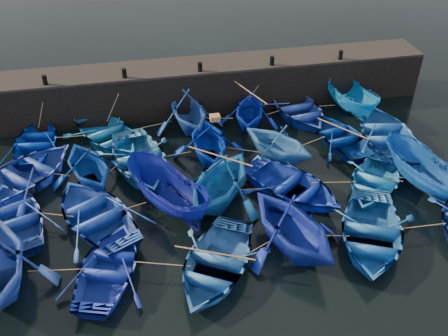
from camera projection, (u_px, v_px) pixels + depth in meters
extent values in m
plane|color=black|center=(239.00, 226.00, 20.68)|extent=(120.00, 120.00, 0.00)
cube|color=black|center=(198.00, 87.00, 28.31)|extent=(26.00, 2.50, 2.50)
cube|color=black|center=(197.00, 65.00, 27.54)|extent=(26.00, 2.50, 0.12)
cylinder|color=black|center=(45.00, 80.00, 25.34)|extent=(0.24, 0.24, 0.50)
cylinder|color=black|center=(124.00, 73.00, 25.99)|extent=(0.24, 0.24, 0.50)
cylinder|color=black|center=(200.00, 67.00, 26.64)|extent=(0.24, 0.24, 0.50)
cylinder|color=black|center=(272.00, 61.00, 27.30)|extent=(0.24, 0.24, 0.50)
cylinder|color=black|center=(341.00, 55.00, 27.95)|extent=(0.24, 0.24, 0.50)
imported|color=#002590|center=(37.00, 141.00, 25.13)|extent=(3.57, 4.69, 0.91)
imported|color=blue|center=(107.00, 134.00, 25.57)|extent=(5.54, 6.12, 1.04)
imported|color=#1D499D|center=(188.00, 110.00, 26.36)|extent=(4.19, 4.70, 2.24)
imported|color=#031CA1|center=(250.00, 109.00, 26.69)|extent=(4.26, 4.59, 1.99)
imported|color=#1F3B9A|center=(298.00, 109.00, 27.74)|extent=(4.22, 5.42, 1.03)
imported|color=blue|center=(351.00, 98.00, 27.95)|extent=(2.35, 4.83, 1.79)
imported|color=#223E9E|center=(24.00, 175.00, 22.63)|extent=(6.61, 6.62, 1.13)
imported|color=navy|center=(88.00, 165.00, 22.43)|extent=(4.61, 4.93, 2.10)
imported|color=#2B6FB5|center=(139.00, 160.00, 23.61)|extent=(4.67, 5.89, 1.10)
imported|color=#001F93|center=(209.00, 140.00, 24.01)|extent=(3.68, 4.24, 2.18)
imported|color=blue|center=(278.00, 142.00, 24.02)|extent=(5.04, 5.15, 2.06)
imported|color=navy|center=(341.00, 136.00, 25.50)|extent=(3.69, 4.73, 0.90)
imported|color=#1D55A4|center=(387.00, 134.00, 25.42)|extent=(4.89, 6.18, 1.16)
imported|color=navy|center=(14.00, 217.00, 20.41)|extent=(4.67, 5.51, 0.97)
imported|color=#1A3FA2|center=(96.00, 214.00, 20.47)|extent=(5.67, 6.30, 1.07)
imported|color=navy|center=(167.00, 193.00, 20.96)|extent=(4.11, 5.10, 1.88)
imported|color=#1159A4|center=(220.00, 180.00, 21.21)|extent=(5.98, 6.09, 2.43)
imported|color=#0E289F|center=(292.00, 186.00, 22.04)|extent=(5.71, 6.01, 1.01)
imported|color=blue|center=(374.00, 181.00, 22.41)|extent=(5.26, 5.44, 0.92)
imported|color=#0D4795|center=(423.00, 173.00, 22.17)|extent=(3.04, 5.01, 1.82)
imported|color=#1931A6|center=(109.00, 267.00, 18.19)|extent=(4.35, 5.15, 0.91)
imported|color=#215794|center=(215.00, 263.00, 18.27)|extent=(5.49, 5.98, 1.01)
imported|color=navy|center=(293.00, 225.00, 18.88)|extent=(5.39, 5.77, 2.46)
imported|color=#1858AC|center=(371.00, 233.00, 19.54)|extent=(5.53, 6.26, 1.08)
cube|color=#976C42|center=(215.00, 118.00, 23.35)|extent=(0.46, 0.41, 0.26)
cylinder|color=tan|center=(72.00, 136.00, 25.31)|extent=(1.71, 0.15, 0.04)
cylinder|color=tan|center=(149.00, 126.00, 26.12)|extent=(2.49, 0.58, 0.04)
cylinder|color=tan|center=(219.00, 118.00, 26.82)|extent=(1.49, 0.38, 0.04)
cylinder|color=tan|center=(274.00, 112.00, 27.34)|extent=(1.09, 0.41, 0.04)
cylinder|color=tan|center=(324.00, 106.00, 27.93)|extent=(1.26, 0.12, 0.04)
cylinder|color=tan|center=(57.00, 174.00, 22.68)|extent=(1.14, 0.53, 0.04)
cylinder|color=tan|center=(115.00, 167.00, 23.17)|extent=(0.50, 0.66, 0.04)
cylinder|color=tan|center=(175.00, 155.00, 23.96)|extent=(1.62, 0.23, 0.04)
cylinder|color=tan|center=(243.00, 150.00, 24.31)|extent=(1.48, 0.74, 0.04)
cylinder|color=tan|center=(310.00, 142.00, 24.87)|extent=(1.81, 0.74, 0.04)
cylinder|color=tan|center=(364.00, 135.00, 25.44)|extent=(0.50, 0.50, 0.04)
cylinder|color=tan|center=(55.00, 214.00, 20.42)|extent=(1.50, 0.60, 0.04)
cylinder|color=tan|center=(132.00, 207.00, 20.83)|extent=(1.18, 0.34, 0.04)
cylinder|color=tan|center=(194.00, 196.00, 21.40)|extent=(0.49, 0.08, 0.04)
cylinder|color=tan|center=(256.00, 189.00, 21.81)|extent=(1.44, 0.18, 0.04)
cylinder|color=tan|center=(334.00, 182.00, 22.19)|extent=(1.95, 0.37, 0.04)
cylinder|color=tan|center=(398.00, 179.00, 22.37)|extent=(0.31, 0.43, 0.04)
cylinder|color=tan|center=(56.00, 270.00, 17.95)|extent=(1.97, 0.34, 0.04)
cylinder|color=tan|center=(162.00, 264.00, 18.19)|extent=(2.02, 0.67, 0.04)
cylinder|color=tan|center=(254.00, 250.00, 18.76)|extent=(1.35, 0.68, 0.04)
cylinder|color=tan|center=(331.00, 236.00, 19.40)|extent=(1.37, 0.36, 0.04)
cylinder|color=tan|center=(419.00, 226.00, 19.83)|extent=(2.29, 0.13, 0.04)
cylinder|color=tan|center=(42.00, 107.00, 25.71)|extent=(0.77, 0.64, 2.08)
cylinder|color=tan|center=(116.00, 100.00, 26.28)|extent=(1.26, 0.74, 2.09)
cylinder|color=tan|center=(193.00, 91.00, 27.18)|extent=(0.97, 0.19, 2.08)
cylinder|color=tan|center=(258.00, 86.00, 27.64)|extent=(1.69, 0.54, 2.09)
cylinder|color=tan|center=(282.00, 82.00, 28.02)|extent=(1.26, 0.16, 2.09)
cylinder|color=tan|center=(341.00, 77.00, 28.56)|extent=(0.33, 0.26, 2.08)
cylinder|color=#99724C|center=(250.00, 92.00, 26.10)|extent=(1.08, 2.84, 0.06)
cylinder|color=#99724C|center=(342.00, 128.00, 25.22)|extent=(1.77, 2.49, 0.06)
cylinder|color=#99724C|center=(220.00, 156.00, 20.49)|extent=(2.34, 1.97, 0.06)
cylinder|color=#99724C|center=(215.00, 253.00, 17.96)|extent=(2.74, 1.32, 0.06)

